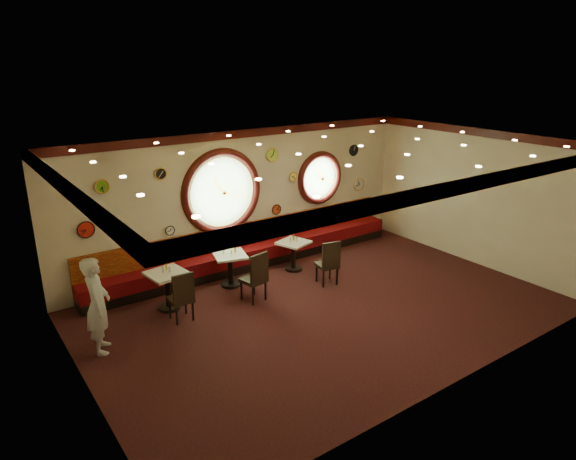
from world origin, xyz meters
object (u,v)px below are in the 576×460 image
(condiment_b_bottle, at_px, (235,249))
(chair_b, at_px, (256,274))
(condiment_c_salt, at_px, (291,240))
(table_a, at_px, (168,286))
(condiment_a_bottle, at_px, (166,267))
(chair_a, at_px, (182,294))
(condiment_c_pepper, at_px, (297,240))
(chair_c, at_px, (329,260))
(waiter, at_px, (98,305))
(condiment_b_salt, at_px, (223,251))
(condiment_a_pepper, at_px, (169,270))
(table_c, at_px, (294,252))
(condiment_c_bottle, at_px, (294,238))
(table_b, at_px, (230,266))
(condiment_b_pepper, at_px, (231,252))
(condiment_a_salt, at_px, (163,270))

(condiment_b_bottle, bearing_deg, chair_b, -95.06)
(chair_b, distance_m, condiment_c_salt, 1.75)
(table_a, xyz_separation_m, condiment_a_bottle, (0.04, 0.11, 0.36))
(chair_a, relative_size, condiment_c_pepper, 5.63)
(chair_c, distance_m, waiter, 4.81)
(condiment_b_salt, relative_size, condiment_a_bottle, 0.79)
(condiment_a_pepper, bearing_deg, table_c, 3.42)
(chair_b, distance_m, condiment_c_bottle, 1.89)
(table_b, height_order, condiment_b_salt, condiment_b_salt)
(table_a, distance_m, chair_c, 3.42)
(chair_a, bearing_deg, condiment_a_pepper, 87.03)
(condiment_b_pepper, bearing_deg, condiment_a_pepper, -171.01)
(chair_a, height_order, chair_c, chair_c)
(condiment_a_bottle, relative_size, condiment_c_bottle, 1.02)
(condiment_a_salt, relative_size, waiter, 0.07)
(condiment_a_bottle, bearing_deg, condiment_b_bottle, 5.38)
(condiment_a_bottle, bearing_deg, chair_a, -91.85)
(table_a, height_order, condiment_c_salt, condiment_c_salt)
(chair_b, xyz_separation_m, condiment_c_pepper, (1.62, 0.84, 0.15))
(table_a, bearing_deg, chair_b, -24.77)
(condiment_a_pepper, relative_size, condiment_c_bottle, 0.76)
(condiment_b_salt, relative_size, waiter, 0.07)
(condiment_c_salt, relative_size, condiment_b_bottle, 0.71)
(condiment_b_salt, height_order, condiment_a_pepper, condiment_a_pepper)
(table_b, distance_m, condiment_b_pepper, 0.32)
(condiment_a_pepper, distance_m, condiment_b_pepper, 1.51)
(chair_a, height_order, condiment_a_bottle, chair_a)
(table_c, xyz_separation_m, chair_b, (-1.57, -0.90, 0.16))
(condiment_b_bottle, distance_m, waiter, 3.35)
(table_b, distance_m, condiment_c_pepper, 1.71)
(condiment_c_salt, height_order, condiment_c_bottle, condiment_c_bottle)
(table_b, height_order, condiment_b_pepper, condiment_b_pepper)
(condiment_a_salt, height_order, condiment_c_salt, condiment_a_salt)
(condiment_a_salt, height_order, condiment_c_bottle, condiment_a_salt)
(condiment_c_salt, bearing_deg, condiment_a_salt, -177.47)
(condiment_b_pepper, bearing_deg, table_c, -1.84)
(chair_c, xyz_separation_m, condiment_a_bottle, (-3.24, 1.06, 0.27))
(chair_b, xyz_separation_m, waiter, (-3.10, -0.04, 0.24))
(chair_a, xyz_separation_m, condiment_c_salt, (3.06, 0.82, 0.18))
(condiment_a_bottle, xyz_separation_m, waiter, (-1.56, -0.88, -0.00))
(condiment_c_salt, xyz_separation_m, condiment_c_pepper, (0.12, -0.07, 0.01))
(table_b, relative_size, condiment_c_salt, 8.31)
(table_a, xyz_separation_m, condiment_b_salt, (1.43, 0.34, 0.30))
(table_b, height_order, waiter, waiter)
(condiment_c_salt, height_order, condiment_b_pepper, condiment_b_pepper)
(condiment_b_pepper, distance_m, condiment_a_bottle, 1.51)
(condiment_a_pepper, bearing_deg, chair_b, -25.00)
(chair_c, bearing_deg, condiment_a_bottle, 173.72)
(chair_b, height_order, condiment_a_pepper, chair_b)
(chair_a, relative_size, condiment_c_bottle, 4.35)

